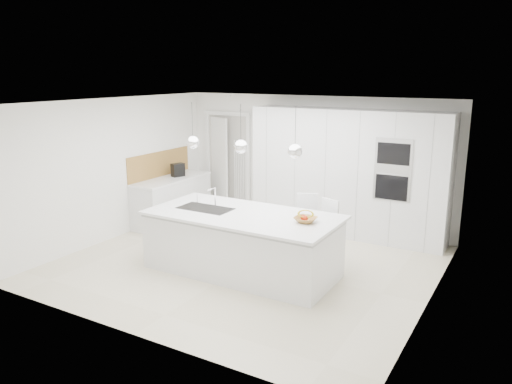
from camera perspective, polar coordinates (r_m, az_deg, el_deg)
The scene contains 26 objects.
floor at distance 7.90m, azimuth -1.10°, elevation -8.22°, with size 5.50×5.50×0.00m, color beige.
wall_back at distance 9.71m, azimuth 6.53°, elevation 3.51°, with size 5.50×5.50×0.00m, color white.
wall_left at distance 9.23m, azimuth -15.93°, elevation 2.54°, with size 5.00×5.00×0.00m, color white.
ceiling at distance 7.35m, azimuth -1.19°, elevation 10.19°, with size 5.50×5.50×0.00m, color white.
tall_cabinets at distance 9.17m, azimuth 10.34°, elevation 2.13°, with size 3.60×0.60×2.30m, color silver.
oven_stack at distance 8.58m, azimuth 15.35°, elevation 2.45°, with size 0.62×0.04×1.05m, color #A5A5A8, non-canonical shape.
doorway_frame at distance 10.64m, azimuth -3.24°, elevation 3.23°, with size 1.11×0.08×2.13m, color white, non-canonical shape.
hallway_door at distance 10.74m, azimuth -4.50°, elevation 3.20°, with size 0.82×0.04×2.00m, color white.
radiator at distance 10.50m, azimuth -1.79°, elevation 2.12°, with size 0.32×0.04×1.40m, color white, non-canonical shape.
left_base_cabinets at distance 10.06m, azimuth -9.55°, elevation -1.02°, with size 0.60×1.80×0.86m, color silver.
left_worktop at distance 9.96m, azimuth -9.65°, elevation 1.49°, with size 0.62×1.82×0.04m, color white.
oak_backsplash at distance 10.09m, azimuth -10.98°, elevation 3.15°, with size 0.02×1.80×0.50m, color #AC7D39.
island_base at distance 7.46m, azimuth -1.65°, elevation -6.04°, with size 2.80×1.20×0.86m, color silver.
island_worktop at distance 7.36m, azimuth -1.47°, elevation -2.63°, with size 2.84×1.40×0.04m, color white.
island_sink at distance 7.69m, azimuth -5.80°, elevation -2.46°, with size 0.84×0.44×0.18m, color #3F3F42, non-canonical shape.
island_tap at distance 7.76m, azimuth -4.68°, elevation -0.53°, with size 0.02×0.02×0.30m, color white.
pendant_left at distance 7.58m, azimuth -7.23°, elevation 5.63°, with size 0.20×0.20×0.20m, color white.
pendant_mid at distance 7.10m, azimuth -1.73°, elevation 5.20°, with size 0.20×0.20×0.20m, color white.
pendant_right at distance 6.70m, azimuth 4.48°, elevation 4.65°, with size 0.20×0.20×0.20m, color white.
fruit_bowl at distance 6.96m, azimuth 5.68°, elevation -3.16°, with size 0.31×0.31×0.08m, color #AC7D39.
espresso_machine at distance 10.06m, azimuth -8.92°, elevation 2.51°, with size 0.16×0.24×0.26m, color black.
bar_stool_left at distance 7.93m, azimuth 5.40°, elevation -4.14°, with size 0.35×0.49×1.06m, color white, non-canonical shape.
bar_stool_right at distance 7.68m, azimuth 8.00°, elevation -4.87°, with size 0.34×0.48×1.04m, color white, non-canonical shape.
apple_a at distance 6.93m, azimuth 5.68°, elevation -3.01°, with size 0.07×0.07×0.07m, color #B92409.
apple_b at distance 6.95m, azimuth 5.42°, elevation -2.92°, with size 0.08×0.08×0.08m, color #B92409.
banana_bunch at distance 6.92m, azimuth 5.70°, elevation -2.51°, with size 0.23×0.23×0.03m, color gold.
Camera 1 is at (3.80, -6.27, 2.94)m, focal length 35.00 mm.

